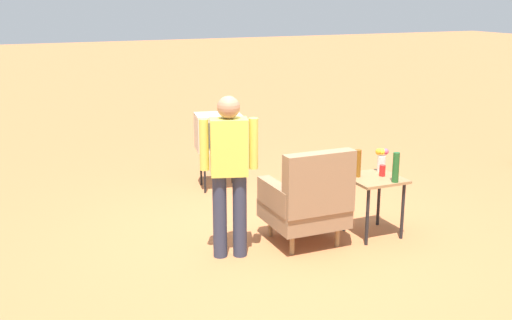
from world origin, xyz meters
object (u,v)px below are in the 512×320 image
Objects in this scene: side_table at (374,186)px; person_standing at (229,167)px; armchair at (308,200)px; bottle_tall_amber at (358,163)px; soda_can_red at (382,171)px; flower_vase at (382,159)px; tv_on_stand at (218,132)px; bottle_wine_green at (396,167)px.

side_table is 0.40× the size of person_standing.
armchair is 0.70m from bottle_tall_amber.
soda_can_red is at bearing 178.41° from armchair.
bottle_tall_amber is at bearing -30.90° from side_table.
person_standing is (0.86, -0.05, 0.44)m from armchair.
bottle_tall_amber is (0.26, -0.09, 0.09)m from soda_can_red.
armchair is at bearing -1.59° from soda_can_red.
side_table is 2.20× the size of bottle_tall_amber.
soda_can_red is 0.19m from flower_vase.
person_standing is at bearing -3.62° from armchair.
armchair is 0.79m from side_table.
armchair reaches higher than bottle_tall_amber.
armchair is 3.53× the size of bottle_tall_amber.
armchair is at bearing 5.53° from bottle_tall_amber.
tv_on_stand reaches higher than flower_vase.
side_table is (-0.79, 0.04, 0.06)m from armchair.
flower_vase is at bearing 118.55° from tv_on_stand.
armchair reaches higher than bottle_wine_green.
tv_on_stand is 2.50m from soda_can_red.
person_standing reaches higher than bottle_tall_amber.
person_standing is at bearing 0.25° from bottle_tall_amber.
bottle_tall_amber is (-1.49, -0.01, -0.13)m from person_standing.
flower_vase is (-0.19, -0.16, 0.25)m from side_table.
person_standing is 1.76m from soda_can_red.
armchair is 3.31× the size of bottle_wine_green.
soda_can_red is 0.38× the size of bottle_wine_green.
soda_can_red is at bearing -173.60° from side_table.
armchair is 0.97m from person_standing.
tv_on_stand is (0.97, -2.27, 0.22)m from side_table.
person_standing reaches higher than soda_can_red.
person_standing reaches higher than tv_on_stand.
bottle_wine_green reaches higher than bottle_tall_amber.
side_table is 1.69m from person_standing.
flower_vase is (-1.15, 2.12, 0.03)m from tv_on_stand.
bottle_tall_amber is at bearing -51.89° from bottle_wine_green.
side_table is at bearing 39.88° from flower_vase.
armchair is at bearing -16.78° from bottle_wine_green.
bottle_wine_green is (0.01, 0.24, 0.10)m from soda_can_red.
person_standing reaches higher than armchair.
flower_vase is at bearing -170.44° from bottle_tall_amber.
flower_vase reaches higher than soda_can_red.
person_standing is at bearing 72.60° from tv_on_stand.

